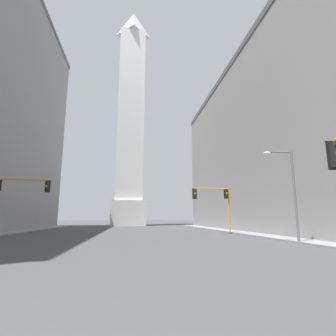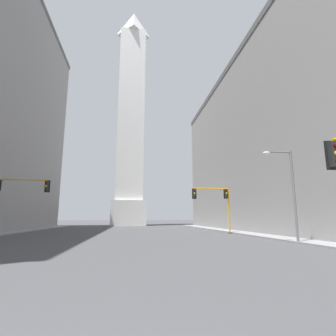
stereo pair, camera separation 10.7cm
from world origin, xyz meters
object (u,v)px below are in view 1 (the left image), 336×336
obelisk (131,116)px  street_lamp (289,185)px  traffic_light_mid_right (217,199)px  traffic_light_mid_left (13,192)px

obelisk → street_lamp: obelisk is taller
traffic_light_mid_right → street_lamp: street_lamp is taller
traffic_light_mid_left → street_lamp: street_lamp is taller
obelisk → traffic_light_mid_left: obelisk is taller
obelisk → traffic_light_mid_right: 44.66m
obelisk → street_lamp: size_ratio=8.16×
traffic_light_mid_left → street_lamp: 27.35m
traffic_light_mid_right → traffic_light_mid_left: bearing=-173.6°
traffic_light_mid_right → traffic_light_mid_left: traffic_light_mid_left is taller
traffic_light_mid_left → street_lamp: size_ratio=0.82×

